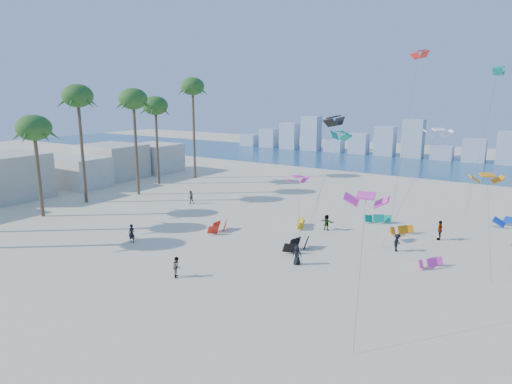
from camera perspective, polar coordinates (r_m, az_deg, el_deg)
The scene contains 10 objects.
ground at distance 34.87m, azimuth -19.18°, elevation -11.45°, with size 220.00×220.00×0.00m, color beige.
ocean at distance 95.65m, azimuth 17.04°, elevation 3.61°, with size 220.00×220.00×0.00m, color navy.
kitesurfer_near at distance 43.70m, azimuth -15.62°, elevation -5.12°, with size 0.64×0.42×1.77m, color black.
kitesurfer_mid at distance 35.02m, azimuth -10.08°, elevation -9.41°, with size 0.77×0.60×1.59m, color gray.
kitesurfers_far at distance 44.74m, azimuth 10.61°, elevation -4.52°, with size 37.22×14.19×1.91m.
grounded_kites at distance 44.18m, azimuth 8.87°, elevation -5.19°, with size 22.23×15.27×1.02m.
flying_kites at distance 43.22m, azimuth 19.85°, elevation 8.94°, with size 21.93×36.39×18.57m.
palm_row at distance 59.54m, azimuth -21.02°, elevation 10.24°, with size 7.29×44.80×16.40m.
beachfront_buildings at distance 72.46m, azimuth -22.89°, elevation 2.66°, with size 11.50×43.00×6.00m.
distant_skyline at distance 105.16m, azimuth 18.06°, elevation 5.99°, with size 85.00×3.00×8.40m.
Camera 1 is at (25.78, -19.09, 13.68)m, focal length 31.25 mm.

